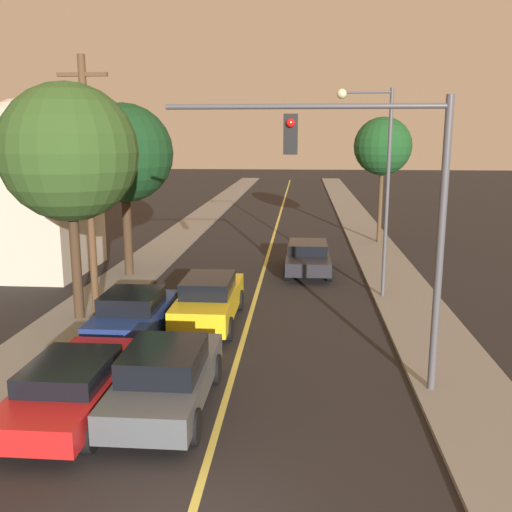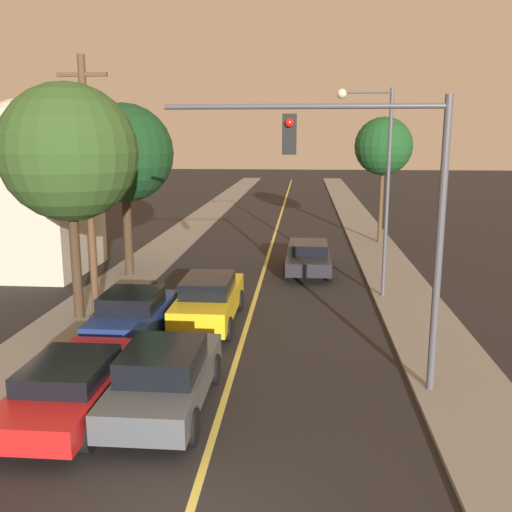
{
  "view_description": "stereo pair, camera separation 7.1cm",
  "coord_description": "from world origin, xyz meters",
  "views": [
    {
      "loc": [
        1.73,
        -7.43,
        6.12
      ],
      "look_at": [
        0.0,
        13.93,
        1.6
      ],
      "focal_mm": 40.0,
      "sensor_mm": 36.0,
      "label": 1
    },
    {
      "loc": [
        1.8,
        -7.42,
        6.12
      ],
      "look_at": [
        0.0,
        13.93,
        1.6
      ],
      "focal_mm": 40.0,
      "sensor_mm": 36.0,
      "label": 2
    }
  ],
  "objects": [
    {
      "name": "tree_left_far",
      "position": [
        -5.84,
        16.55,
        5.39
      ],
      "size": [
        4.17,
        4.17,
        7.38
      ],
      "color": "#3D2B1C",
      "rests_on": "ground"
    },
    {
      "name": "tree_left_near",
      "position": [
        -5.69,
        10.42,
        5.59
      ],
      "size": [
        4.39,
        4.39,
        7.69
      ],
      "color": "#3D2B1C",
      "rests_on": "ground"
    },
    {
      "name": "road_surface",
      "position": [
        0.0,
        36.0,
        0.01
      ],
      "size": [
        9.05,
        80.0,
        0.01
      ],
      "color": "black",
      "rests_on": "ground"
    },
    {
      "name": "utility_pole_left",
      "position": [
        -5.13,
        10.48,
        4.52
      ],
      "size": [
        1.6,
        0.24,
        8.47
      ],
      "color": "#513823",
      "rests_on": "ground"
    },
    {
      "name": "domed_building_left",
      "position": [
        -10.69,
        17.27,
        3.26
      ],
      "size": [
        5.33,
        5.33,
        7.74
      ],
      "color": "#BCB29E",
      "rests_on": "ground"
    },
    {
      "name": "car_near_lane_front",
      "position": [
        -1.27,
        4.39,
        0.81
      ],
      "size": [
        2.0,
        4.7,
        1.55
      ],
      "color": "#474C51",
      "rests_on": "ground"
    },
    {
      "name": "traffic_signal_mast",
      "position": [
        3.45,
        5.75,
        4.87
      ],
      "size": [
        6.41,
        0.42,
        6.9
      ],
      "color": "#47474C",
      "rests_on": "ground"
    },
    {
      "name": "sidewalk_right",
      "position": [
        5.78,
        36.0,
        0.06
      ],
      "size": [
        2.5,
        80.0,
        0.12
      ],
      "color": "gray",
      "rests_on": "ground"
    },
    {
      "name": "car_near_lane_second",
      "position": [
        -1.27,
        10.47,
        0.85
      ],
      "size": [
        1.88,
        5.02,
        1.64
      ],
      "color": "gold",
      "rests_on": "ground"
    },
    {
      "name": "car_outer_lane_front",
      "position": [
        -3.26,
        3.99,
        0.73
      ],
      "size": [
        2.02,
        4.87,
        1.34
      ],
      "color": "red",
      "rests_on": "ground"
    },
    {
      "name": "car_far_oncoming",
      "position": [
        2.04,
        18.11,
        0.74
      ],
      "size": [
        2.06,
        4.93,
        1.38
      ],
      "rotation": [
        0.0,
        0.0,
        3.14
      ],
      "color": "black",
      "rests_on": "ground"
    },
    {
      "name": "sidewalk_left",
      "position": [
        -5.78,
        36.0,
        0.06
      ],
      "size": [
        2.5,
        80.0,
        0.12
      ],
      "color": "gray",
      "rests_on": "ground"
    },
    {
      "name": "tree_right_near",
      "position": [
        6.18,
        25.44,
        5.54
      ],
      "size": [
        3.23,
        3.23,
        7.06
      ],
      "color": "#4C3823",
      "rests_on": "ground"
    },
    {
      "name": "car_outer_lane_second",
      "position": [
        -3.26,
        8.64,
        0.8
      ],
      "size": [
        1.95,
        4.13,
        1.59
      ],
      "color": "navy",
      "rests_on": "ground"
    },
    {
      "name": "streetlamp_right",
      "position": [
        4.42,
        14.0,
        5.02
      ],
      "size": [
        2.03,
        0.36,
        7.69
      ],
      "color": "#47474C",
      "rests_on": "ground"
    }
  ]
}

